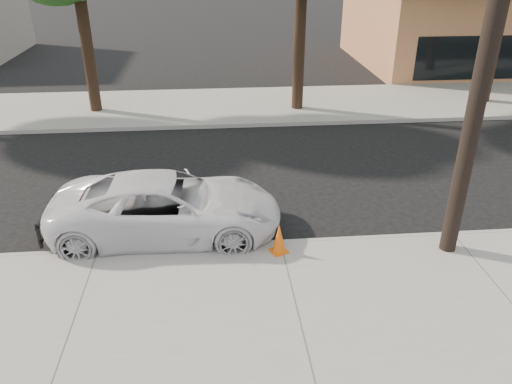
% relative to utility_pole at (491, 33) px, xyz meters
% --- Properties ---
extents(ground, '(120.00, 120.00, 0.00)m').
position_rel_utility_pole_xyz_m(ground, '(-3.60, 2.70, -4.70)').
color(ground, black).
rests_on(ground, ground).
extents(near_sidewalk, '(90.00, 4.40, 0.15)m').
position_rel_utility_pole_xyz_m(near_sidewalk, '(-3.60, -1.60, -4.62)').
color(near_sidewalk, gray).
rests_on(near_sidewalk, ground).
extents(far_sidewalk, '(90.00, 5.00, 0.15)m').
position_rel_utility_pole_xyz_m(far_sidewalk, '(-3.60, 11.20, -4.62)').
color(far_sidewalk, gray).
rests_on(far_sidewalk, ground).
extents(curb_near, '(90.00, 0.12, 0.16)m').
position_rel_utility_pole_xyz_m(curb_near, '(-3.60, 0.60, -4.62)').
color(curb_near, '#9E9B93').
rests_on(curb_near, ground).
extents(utility_pole, '(1.40, 0.34, 9.00)m').
position_rel_utility_pole_xyz_m(utility_pole, '(0.00, 0.00, 0.00)').
color(utility_pole, black).
rests_on(utility_pole, near_sidewalk).
extents(police_cruiser, '(5.26, 2.54, 1.44)m').
position_rel_utility_pole_xyz_m(police_cruiser, '(-6.11, 1.41, -3.98)').
color(police_cruiser, white).
rests_on(police_cruiser, ground).
extents(traffic_cone, '(0.45, 0.45, 0.67)m').
position_rel_utility_pole_xyz_m(traffic_cone, '(-3.69, 0.20, -4.22)').
color(traffic_cone, orange).
rests_on(traffic_cone, near_sidewalk).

